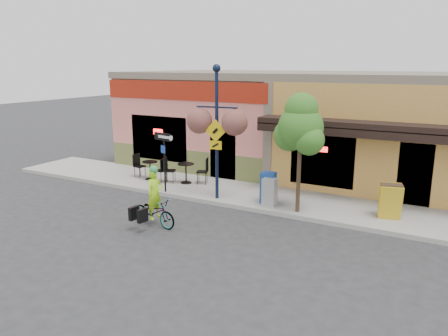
{
  "coord_description": "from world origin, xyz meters",
  "views": [
    {
      "loc": [
        5.6,
        -12.19,
        4.86
      ],
      "look_at": [
        -1.35,
        0.5,
        1.4
      ],
      "focal_mm": 35.0,
      "sensor_mm": 36.0,
      "label": 1
    }
  ],
  "objects_px": {
    "cyclist_rider": "(155,202)",
    "one_way_sign": "(165,163)",
    "building": "(323,122)",
    "bicycle": "(154,212)",
    "newspaper_box_grey": "(270,192)",
    "newspaper_box_blue": "(268,188)",
    "lamp_post": "(217,133)",
    "street_tree": "(300,153)"
  },
  "relations": [
    {
      "from": "one_way_sign",
      "to": "newspaper_box_blue",
      "type": "distance_m",
      "value": 4.02
    },
    {
      "from": "building",
      "to": "bicycle",
      "type": "relative_size",
      "value": 10.91
    },
    {
      "from": "newspaper_box_grey",
      "to": "street_tree",
      "type": "bearing_deg",
      "value": -7.28
    },
    {
      "from": "one_way_sign",
      "to": "newspaper_box_grey",
      "type": "xyz_separation_m",
      "value": [
        4.11,
        0.33,
        -0.64
      ]
    },
    {
      "from": "bicycle",
      "to": "one_way_sign",
      "type": "distance_m",
      "value": 3.27
    },
    {
      "from": "bicycle",
      "to": "lamp_post",
      "type": "xyz_separation_m",
      "value": [
        0.53,
        2.98,
        2.07
      ]
    },
    {
      "from": "cyclist_rider",
      "to": "lamp_post",
      "type": "height_order",
      "value": "lamp_post"
    },
    {
      "from": "cyclist_rider",
      "to": "one_way_sign",
      "type": "bearing_deg",
      "value": 37.65
    },
    {
      "from": "bicycle",
      "to": "newspaper_box_grey",
      "type": "distance_m",
      "value": 3.99
    },
    {
      "from": "bicycle",
      "to": "newspaper_box_blue",
      "type": "distance_m",
      "value": 4.11
    },
    {
      "from": "building",
      "to": "bicycle",
      "type": "xyz_separation_m",
      "value": [
        -2.38,
        -9.59,
        -1.81
      ]
    },
    {
      "from": "lamp_post",
      "to": "one_way_sign",
      "type": "distance_m",
      "value": 2.46
    },
    {
      "from": "cyclist_rider",
      "to": "street_tree",
      "type": "bearing_deg",
      "value": -43.0
    },
    {
      "from": "cyclist_rider",
      "to": "street_tree",
      "type": "height_order",
      "value": "street_tree"
    },
    {
      "from": "one_way_sign",
      "to": "newspaper_box_grey",
      "type": "height_order",
      "value": "one_way_sign"
    },
    {
      "from": "bicycle",
      "to": "cyclist_rider",
      "type": "distance_m",
      "value": 0.34
    },
    {
      "from": "newspaper_box_grey",
      "to": "building",
      "type": "bearing_deg",
      "value": 90.1
    },
    {
      "from": "cyclist_rider",
      "to": "lamp_post",
      "type": "bearing_deg",
      "value": -2.27
    },
    {
      "from": "one_way_sign",
      "to": "building",
      "type": "bearing_deg",
      "value": 70.35
    },
    {
      "from": "bicycle",
      "to": "newspaper_box_grey",
      "type": "bearing_deg",
      "value": -32.63
    },
    {
      "from": "bicycle",
      "to": "one_way_sign",
      "type": "relative_size",
      "value": 0.74
    },
    {
      "from": "lamp_post",
      "to": "street_tree",
      "type": "relative_size",
      "value": 1.21
    },
    {
      "from": "one_way_sign",
      "to": "street_tree",
      "type": "distance_m",
      "value": 5.22
    },
    {
      "from": "building",
      "to": "cyclist_rider",
      "type": "bearing_deg",
      "value": -103.67
    },
    {
      "from": "newspaper_box_blue",
      "to": "street_tree",
      "type": "xyz_separation_m",
      "value": [
        1.22,
        -0.4,
        1.41
      ]
    },
    {
      "from": "newspaper_box_grey",
      "to": "lamp_post",
      "type": "bearing_deg",
      "value": -178.62
    },
    {
      "from": "newspaper_box_blue",
      "to": "bicycle",
      "type": "bearing_deg",
      "value": -132.99
    },
    {
      "from": "newspaper_box_grey",
      "to": "newspaper_box_blue",
      "type": "bearing_deg",
      "value": 121.1
    },
    {
      "from": "lamp_post",
      "to": "cyclist_rider",
      "type": "bearing_deg",
      "value": -107.26
    },
    {
      "from": "cyclist_rider",
      "to": "one_way_sign",
      "type": "relative_size",
      "value": 0.69
    },
    {
      "from": "cyclist_rider",
      "to": "building",
      "type": "bearing_deg",
      "value": -6.75
    },
    {
      "from": "cyclist_rider",
      "to": "newspaper_box_grey",
      "type": "height_order",
      "value": "cyclist_rider"
    },
    {
      "from": "cyclist_rider",
      "to": "newspaper_box_blue",
      "type": "xyz_separation_m",
      "value": [
        2.3,
        3.36,
        -0.08
      ]
    },
    {
      "from": "one_way_sign",
      "to": "newspaper_box_grey",
      "type": "bearing_deg",
      "value": 14.97
    },
    {
      "from": "building",
      "to": "newspaper_box_grey",
      "type": "bearing_deg",
      "value": -88.66
    },
    {
      "from": "bicycle",
      "to": "one_way_sign",
      "type": "xyz_separation_m",
      "value": [
        -1.58,
        2.74,
        0.84
      ]
    },
    {
      "from": "newspaper_box_grey",
      "to": "street_tree",
      "type": "height_order",
      "value": "street_tree"
    },
    {
      "from": "newspaper_box_blue",
      "to": "cyclist_rider",
      "type": "bearing_deg",
      "value": -132.42
    },
    {
      "from": "cyclist_rider",
      "to": "newspaper_box_blue",
      "type": "height_order",
      "value": "cyclist_rider"
    },
    {
      "from": "newspaper_box_blue",
      "to": "street_tree",
      "type": "relative_size",
      "value": 0.28
    },
    {
      "from": "newspaper_box_blue",
      "to": "newspaper_box_grey",
      "type": "distance_m",
      "value": 0.35
    },
    {
      "from": "building",
      "to": "one_way_sign",
      "type": "relative_size",
      "value": 8.09
    }
  ]
}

